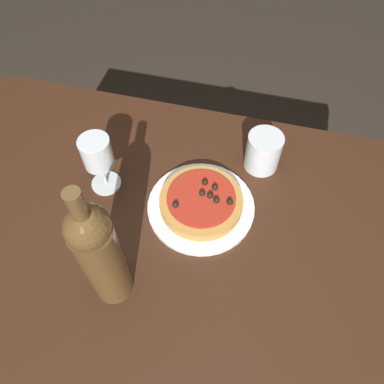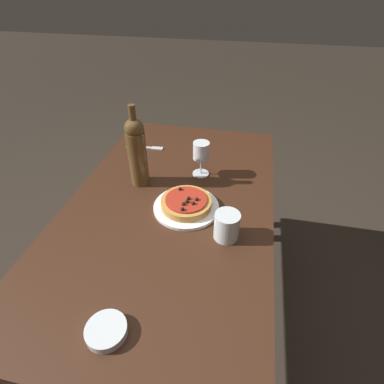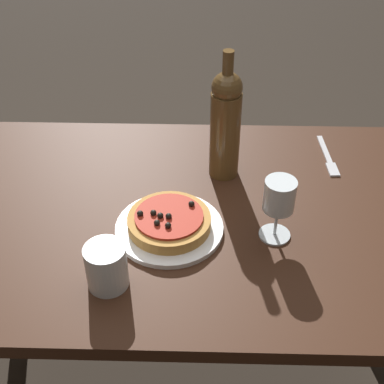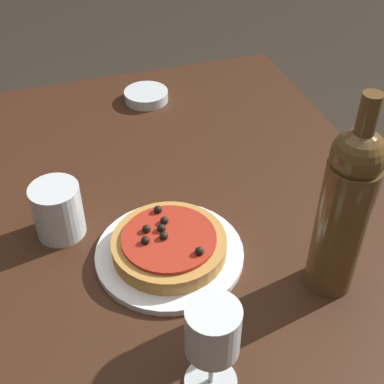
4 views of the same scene
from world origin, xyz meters
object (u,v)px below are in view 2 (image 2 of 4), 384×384
object	(u,v)px
water_cup	(227,226)
pizza	(186,202)
dinner_plate	(186,207)
wine_bottle	(137,151)
wine_glass	(201,152)
dining_table	(171,222)
side_bowl	(106,331)
fork	(147,148)

from	to	relation	value
water_cup	pizza	bearing A→B (deg)	-125.21
dinner_plate	wine_bottle	bearing A→B (deg)	-119.41
pizza	water_cup	distance (m)	0.20
wine_bottle	wine_glass	bearing A→B (deg)	115.13
pizza	water_cup	world-z (taller)	water_cup
dining_table	wine_bottle	xyz separation A→B (m)	(-0.11, -0.16, 0.25)
wine_bottle	water_cup	bearing A→B (deg)	58.05
dinner_plate	wine_glass	world-z (taller)	wine_glass
pizza	side_bowl	size ratio (longest dim) A/B	1.81
pizza	dinner_plate	bearing A→B (deg)	-152.18
wine_glass	wine_bottle	xyz separation A→B (m)	(0.11, -0.24, 0.04)
wine_glass	fork	xyz separation A→B (m)	(-0.17, -0.30, -0.10)
pizza	side_bowl	xyz separation A→B (m)	(0.50, -0.09, -0.02)
pizza	wine_bottle	size ratio (longest dim) A/B	0.56
wine_glass	pizza	bearing A→B (deg)	-2.68
dining_table	water_cup	bearing A→B (deg)	60.35
side_bowl	dinner_plate	bearing A→B (deg)	170.16
water_cup	dining_table	bearing A→B (deg)	-119.65
wine_glass	side_bowl	bearing A→B (deg)	-7.59
dinner_plate	pizza	bearing A→B (deg)	27.82
dinner_plate	side_bowl	distance (m)	0.51
fork	side_bowl	bearing A→B (deg)	-80.97
wine_bottle	fork	bearing A→B (deg)	-166.49
dinner_plate	side_bowl	world-z (taller)	side_bowl
water_cup	side_bowl	xyz separation A→B (m)	(0.39, -0.25, -0.04)
dinner_plate	water_cup	distance (m)	0.20
dining_table	pizza	world-z (taller)	pizza
wine_glass	side_bowl	distance (m)	0.75
dinner_plate	fork	xyz separation A→B (m)	(-0.41, -0.29, -0.00)
dining_table	side_bowl	world-z (taller)	side_bowl
wine_bottle	pizza	bearing A→B (deg)	60.56
fork	wine_bottle	bearing A→B (deg)	-80.05
wine_bottle	fork	distance (m)	0.32
dining_table	dinner_plate	world-z (taller)	dinner_plate
dining_table	fork	bearing A→B (deg)	-150.32
dinner_plate	water_cup	size ratio (longest dim) A/B	2.52
dining_table	dinner_plate	bearing A→B (deg)	76.20
dining_table	dinner_plate	distance (m)	0.13
side_bowl	fork	xyz separation A→B (m)	(-0.91, -0.20, -0.01)
wine_bottle	water_cup	distance (m)	0.47
water_cup	fork	distance (m)	0.69
wine_glass	dining_table	bearing A→B (deg)	-19.98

